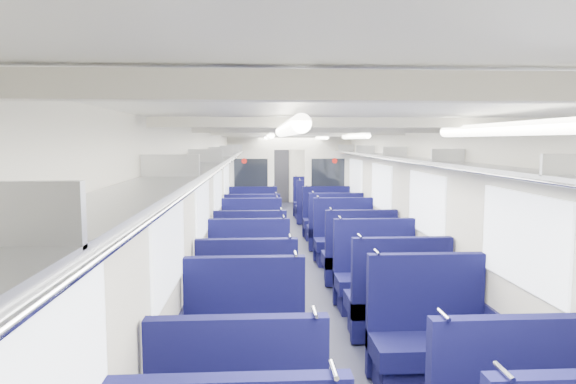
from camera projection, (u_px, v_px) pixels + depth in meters
floor at (297, 262)px, 9.23m from camera, size 2.80×18.00×0.01m
ceiling at (298, 132)px, 9.00m from camera, size 2.80×18.00×0.01m
wall_left at (220, 198)px, 9.03m from camera, size 0.02×18.00×2.35m
dado_left at (221, 244)px, 9.12m from camera, size 0.03×17.90×0.70m
wall_right at (374, 197)px, 9.20m from camera, size 0.02×18.00×2.35m
dado_right at (373, 242)px, 9.28m from camera, size 0.03×17.90×0.70m
wall_far at (278, 170)px, 18.05m from camera, size 2.80×0.02×2.35m
luggage_rack_left at (230, 154)px, 8.96m from camera, size 0.36×17.40×0.18m
luggage_rack_right at (365, 154)px, 9.10m from camera, size 0.36×17.40×0.18m
windows at (300, 187)px, 8.64m from camera, size 2.78×15.60×0.75m
ceiling_fittings at (299, 136)px, 8.74m from camera, size 2.70×16.06×0.11m
end_door at (278, 175)px, 18.01m from camera, size 0.75×0.06×2.00m
bulkhead at (289, 184)px, 11.51m from camera, size 2.80×0.10×2.35m
seat_6 at (245, 350)px, 4.43m from camera, size 1.08×0.60×1.21m
seat_7 at (429, 345)px, 4.55m from camera, size 1.08×0.60×1.21m
seat_8 at (247, 308)px, 5.55m from camera, size 1.08×0.60×1.21m
seat_9 at (397, 306)px, 5.62m from camera, size 1.08×0.60×1.21m
seat_10 at (249, 281)px, 6.62m from camera, size 1.08×0.60×1.21m
seat_11 at (376, 281)px, 6.63m from camera, size 1.08×0.60×1.21m
seat_12 at (251, 261)px, 7.70m from camera, size 1.08×0.60×1.21m
seat_13 at (359, 260)px, 7.76m from camera, size 1.08×0.60×1.21m
seat_14 at (252, 244)px, 9.02m from camera, size 1.08×0.60×1.21m
seat_15 at (344, 243)px, 9.09m from camera, size 1.08×0.60×1.21m
seat_16 at (252, 234)px, 10.00m from camera, size 1.08×0.60×1.21m
seat_17 at (335, 232)px, 10.23m from camera, size 1.08×0.60×1.21m
seat_18 at (253, 223)px, 11.31m from camera, size 1.08×0.60×1.21m
seat_19 at (327, 222)px, 11.40m from camera, size 1.08×0.60×1.21m
seat_20 at (254, 211)px, 13.27m from camera, size 1.08×0.60×1.21m
seat_21 at (316, 210)px, 13.44m from camera, size 1.08×0.60×1.21m
seat_22 at (254, 205)px, 14.50m from camera, size 1.08×0.60×1.21m
seat_23 at (312, 205)px, 14.54m from camera, size 1.08×0.60×1.21m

